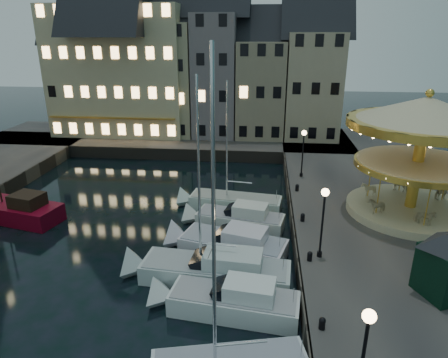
# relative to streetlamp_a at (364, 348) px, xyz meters

# --- Properties ---
(ground) EXTENTS (160.00, 160.00, 0.00)m
(ground) POSITION_rel_streetlamp_a_xyz_m (-7.20, 9.00, -4.02)
(ground) COLOR black
(ground) RESTS_ON ground
(quay_east) EXTENTS (16.00, 56.00, 1.30)m
(quay_east) POSITION_rel_streetlamp_a_xyz_m (6.80, 15.00, -3.37)
(quay_east) COLOR #474442
(quay_east) RESTS_ON ground
(quay_north) EXTENTS (44.00, 12.00, 1.30)m
(quay_north) POSITION_rel_streetlamp_a_xyz_m (-15.20, 37.00, -3.37)
(quay_north) COLOR #474442
(quay_north) RESTS_ON ground
(quaywall_e) EXTENTS (0.15, 44.00, 1.30)m
(quaywall_e) POSITION_rel_streetlamp_a_xyz_m (-1.20, 15.00, -3.37)
(quaywall_e) COLOR #47423A
(quaywall_e) RESTS_ON ground
(quaywall_n) EXTENTS (48.00, 0.15, 1.30)m
(quaywall_n) POSITION_rel_streetlamp_a_xyz_m (-13.20, 31.00, -3.37)
(quaywall_n) COLOR #47423A
(quaywall_n) RESTS_ON ground
(streetlamp_a) EXTENTS (0.44, 0.44, 4.17)m
(streetlamp_a) POSITION_rel_streetlamp_a_xyz_m (0.00, 0.00, 0.00)
(streetlamp_a) COLOR black
(streetlamp_a) RESTS_ON quay_east
(streetlamp_b) EXTENTS (0.44, 0.44, 4.17)m
(streetlamp_b) POSITION_rel_streetlamp_a_xyz_m (0.00, 10.00, 0.00)
(streetlamp_b) COLOR black
(streetlamp_b) RESTS_ON quay_east
(streetlamp_c) EXTENTS (0.44, 0.44, 4.17)m
(streetlamp_c) POSITION_rel_streetlamp_a_xyz_m (0.00, 23.50, 0.00)
(streetlamp_c) COLOR black
(streetlamp_c) RESTS_ON quay_east
(bollard_a) EXTENTS (0.30, 0.30, 0.57)m
(bollard_a) POSITION_rel_streetlamp_a_xyz_m (-0.60, 4.00, -2.41)
(bollard_a) COLOR black
(bollard_a) RESTS_ON quay_east
(bollard_b) EXTENTS (0.30, 0.30, 0.57)m
(bollard_b) POSITION_rel_streetlamp_a_xyz_m (-0.60, 9.50, -2.41)
(bollard_b) COLOR black
(bollard_b) RESTS_ON quay_east
(bollard_c) EXTENTS (0.30, 0.30, 0.57)m
(bollard_c) POSITION_rel_streetlamp_a_xyz_m (-0.60, 14.50, -2.41)
(bollard_c) COLOR black
(bollard_c) RESTS_ON quay_east
(bollard_d) EXTENTS (0.30, 0.30, 0.57)m
(bollard_d) POSITION_rel_streetlamp_a_xyz_m (-0.60, 20.00, -2.41)
(bollard_d) COLOR black
(bollard_d) RESTS_ON quay_east
(townhouse_na) EXTENTS (5.50, 8.00, 12.80)m
(townhouse_na) POSITION_rel_streetlamp_a_xyz_m (-26.70, 39.00, 3.76)
(townhouse_na) COLOR tan
(townhouse_na) RESTS_ON quay_north
(townhouse_nb) EXTENTS (6.16, 8.00, 13.80)m
(townhouse_nb) POSITION_rel_streetlamp_a_xyz_m (-21.25, 39.00, 4.26)
(townhouse_nb) COLOR slate
(townhouse_nb) RESTS_ON quay_north
(townhouse_nc) EXTENTS (6.82, 8.00, 14.80)m
(townhouse_nc) POSITION_rel_streetlamp_a_xyz_m (-15.20, 39.00, 4.76)
(townhouse_nc) COLOR tan
(townhouse_nc) RESTS_ON quay_north
(townhouse_nd) EXTENTS (5.50, 8.00, 15.80)m
(townhouse_nd) POSITION_rel_streetlamp_a_xyz_m (-9.45, 39.00, 5.26)
(townhouse_nd) COLOR slate
(townhouse_nd) RESTS_ON quay_north
(townhouse_ne) EXTENTS (6.16, 8.00, 12.80)m
(townhouse_ne) POSITION_rel_streetlamp_a_xyz_m (-4.00, 39.00, 3.76)
(townhouse_ne) COLOR gray
(townhouse_ne) RESTS_ON quay_north
(townhouse_nf) EXTENTS (6.82, 8.00, 13.80)m
(townhouse_nf) POSITION_rel_streetlamp_a_xyz_m (2.05, 39.00, 4.26)
(townhouse_nf) COLOR tan
(townhouse_nf) RESTS_ON quay_north
(hotel_corner) EXTENTS (17.60, 9.00, 16.80)m
(hotel_corner) POSITION_rel_streetlamp_a_xyz_m (-21.20, 39.00, 5.76)
(hotel_corner) COLOR #C7BC93
(hotel_corner) RESTS_ON quay_north
(motorboat_b) EXTENTS (7.56, 2.97, 2.15)m
(motorboat_b) POSITION_rel_streetlamp_a_xyz_m (-4.99, 6.27, -3.38)
(motorboat_b) COLOR silver
(motorboat_b) RESTS_ON ground
(motorboat_c) EXTENTS (9.47, 3.17, 12.54)m
(motorboat_c) POSITION_rel_streetlamp_a_xyz_m (-6.23, 8.91, -3.34)
(motorboat_c) COLOR silver
(motorboat_c) RESTS_ON ground
(motorboat_d) EXTENTS (7.74, 4.35, 2.15)m
(motorboat_d) POSITION_rel_streetlamp_a_xyz_m (-5.48, 11.97, -3.38)
(motorboat_d) COLOR silver
(motorboat_d) RESTS_ON ground
(motorboat_e) EXTENTS (7.30, 3.30, 2.15)m
(motorboat_e) POSITION_rel_streetlamp_a_xyz_m (-5.30, 15.61, -3.38)
(motorboat_e) COLOR silver
(motorboat_e) RESTS_ON ground
(motorboat_f) EXTENTS (8.29, 3.13, 10.94)m
(motorboat_f) POSITION_rel_streetlamp_a_xyz_m (-6.04, 18.85, -3.49)
(motorboat_f) COLOR silver
(motorboat_f) RESTS_ON ground
(red_fishing_boat) EXTENTS (7.77, 4.15, 5.92)m
(red_fishing_boat) POSITION_rel_streetlamp_a_xyz_m (-21.77, 15.23, -3.32)
(red_fishing_boat) COLOR maroon
(red_fishing_boat) RESTS_ON ground
(carousel) EXTENTS (9.89, 9.89, 8.65)m
(carousel) POSITION_rel_streetlamp_a_xyz_m (7.02, 16.60, 2.98)
(carousel) COLOR #CABA91
(carousel) RESTS_ON quay_east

